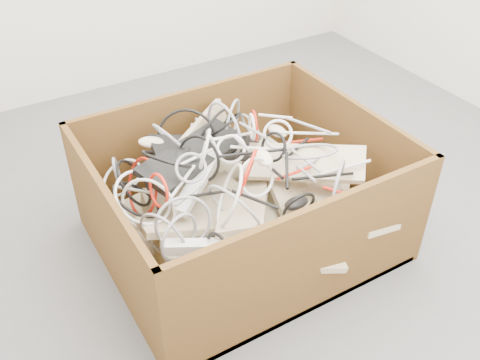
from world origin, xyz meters
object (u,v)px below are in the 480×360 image
cardboard_box (239,216)px  power_strip_left (197,183)px  vga_plug (323,155)px  power_strip_right (199,247)px

cardboard_box → power_strip_left: size_ratio=3.72×
power_strip_left → vga_plug: bearing=-43.8°
cardboard_box → vga_plug: size_ratio=24.56×
power_strip_right → vga_plug: bearing=34.4°
vga_plug → power_strip_left: bearing=-151.6°
cardboard_box → vga_plug: (0.36, -0.06, 0.21)m
power_strip_left → power_strip_right: bearing=-151.2°
power_strip_left → vga_plug: 0.53m
cardboard_box → power_strip_left: (-0.17, 0.02, 0.22)m
power_strip_right → vga_plug: vga_plug is taller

